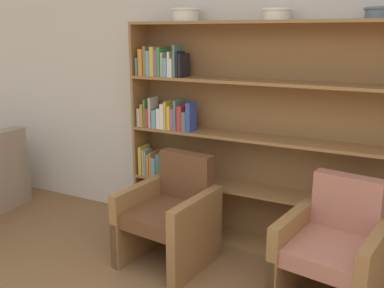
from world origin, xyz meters
The scene contains 7 objects.
wall_back centered at (0.00, 2.61, 1.38)m, with size 12.00×0.06×2.75m.
bookshelf centered at (-0.41, 2.44, 0.94)m, with size 2.58×0.30×1.95m.
bowl_sage centered at (-0.95, 2.42, 2.01)m, with size 0.25×0.25×0.11m.
bowl_slate centered at (-0.15, 2.42, 2.00)m, with size 0.23×0.23×0.09m.
bowl_brass centered at (0.57, 2.42, 1.99)m, with size 0.19×0.19×0.08m.
armchair_leather centered at (-0.80, 1.86, 0.40)m, with size 0.71×0.75×0.88m.
armchair_cushioned centered at (0.49, 1.86, 0.40)m, with size 0.74×0.77×0.88m.
Camera 1 is at (0.83, -0.96, 1.85)m, focal length 40.00 mm.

